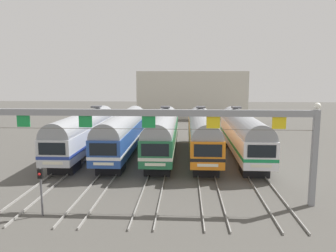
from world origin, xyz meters
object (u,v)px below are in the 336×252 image
object	(u,v)px
commuter_train_green	(163,132)
commuter_train_orange	(202,132)
catenary_gantry	(149,127)
yard_signal_mast	(41,183)
commuter_train_blue	(123,132)
commuter_train_white	(243,133)
commuter_train_silver	(85,131)

from	to	relation	value
commuter_train_green	commuter_train_orange	world-z (taller)	same
commuter_train_green	catenary_gantry	world-z (taller)	catenary_gantry
commuter_train_orange	yard_signal_mast	xyz separation A→B (m)	(-10.76, -16.09, -0.55)
commuter_train_blue	commuter_train_orange	size ratio (longest dim) A/B	1.00
commuter_train_white	commuter_train_silver	bearing A→B (deg)	180.00
commuter_train_blue	commuter_train_orange	distance (m)	8.61
commuter_train_blue	commuter_train_green	world-z (taller)	commuter_train_green
commuter_train_green	yard_signal_mast	distance (m)	17.35
commuter_train_white	catenary_gantry	distance (m)	16.22
catenary_gantry	commuter_train_green	bearing A→B (deg)	90.00
commuter_train_blue	yard_signal_mast	size ratio (longest dim) A/B	5.88
commuter_train_silver	yard_signal_mast	bearing A→B (deg)	-82.38
commuter_train_green	catenary_gantry	size ratio (longest dim) A/B	0.80
catenary_gantry	yard_signal_mast	size ratio (longest dim) A/B	7.31
commuter_train_white	yard_signal_mast	xyz separation A→B (m)	(-15.07, -16.09, -0.55)
commuter_train_silver	commuter_train_blue	size ratio (longest dim) A/B	1.00
commuter_train_blue	commuter_train_green	distance (m)	4.31
commuter_train_blue	yard_signal_mast	distance (m)	16.24
commuter_train_green	commuter_train_orange	size ratio (longest dim) A/B	1.00
commuter_train_green	catenary_gantry	bearing A→B (deg)	-90.00
commuter_train_silver	yard_signal_mast	xyz separation A→B (m)	(2.15, -16.09, -0.55)
commuter_train_silver	yard_signal_mast	distance (m)	16.25
commuter_train_blue	catenary_gantry	world-z (taller)	catenary_gantry
commuter_train_silver	commuter_train_orange	world-z (taller)	same
yard_signal_mast	commuter_train_green	bearing A→B (deg)	68.13
commuter_train_silver	commuter_train_orange	bearing A→B (deg)	0.00
catenary_gantry	commuter_train_blue	bearing A→B (deg)	107.70
commuter_train_silver	commuter_train_orange	xyz separation A→B (m)	(12.92, 0.00, 0.00)
commuter_train_green	commuter_train_orange	bearing A→B (deg)	0.00
commuter_train_blue	yard_signal_mast	world-z (taller)	commuter_train_blue
commuter_train_blue	commuter_train_orange	bearing A→B (deg)	0.03
commuter_train_green	commuter_train_white	distance (m)	8.61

